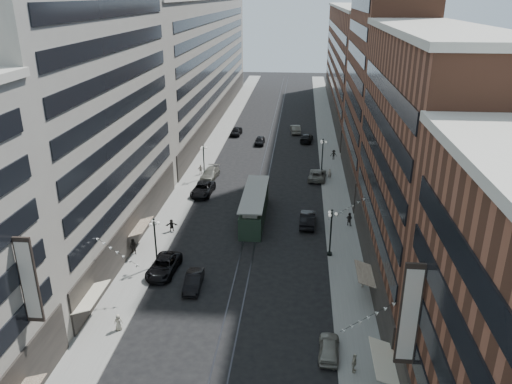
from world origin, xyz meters
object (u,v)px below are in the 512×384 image
(lamppost_sw_far, at_px, (155,241))
(pedestrian_7, at_px, (349,219))
(car_10, at_px, (308,219))
(car_13, at_px, (260,141))
(car_8, at_px, (210,174))
(car_9, at_px, (236,131))
(pedestrian_4, at_px, (354,363))
(car_11, at_px, (317,175))
(car_5, at_px, (193,281))
(car_14, at_px, (295,129))
(lamppost_sw_mid, at_px, (204,161))
(pedestrian_1, at_px, (118,322))
(pedestrian_extra_0, at_px, (362,279))
(pedestrian_8, at_px, (329,174))
(car_12, at_px, (307,138))
(lamppost_se_far, at_px, (331,231))
(pedestrian_6, at_px, (201,170))
(car_7, at_px, (203,189))
(streetcar, at_px, (255,207))
(pedestrian_5, at_px, (172,225))
(car_2, at_px, (164,266))
(pedestrian_2, at_px, (134,247))
(pedestrian_9, at_px, (334,155))
(lamppost_se_mid, at_px, (322,154))
(car_4, at_px, (329,348))

(lamppost_sw_far, bearing_deg, pedestrian_7, 29.47)
(car_10, distance_m, car_13, 36.51)
(car_8, distance_m, car_9, 25.93)
(pedestrian_4, relative_size, car_11, 0.30)
(car_5, relative_size, car_14, 0.86)
(lamppost_sw_mid, height_order, pedestrian_1, lamppost_sw_mid)
(car_14, relative_size, pedestrian_7, 3.06)
(car_5, bearing_deg, pedestrian_extra_0, 3.26)
(car_10, relative_size, pedestrian_7, 3.10)
(pedestrian_7, distance_m, pedestrian_8, 16.74)
(car_5, height_order, car_12, car_12)
(lamppost_se_far, bearing_deg, car_14, 95.13)
(car_12, height_order, pedestrian_6, pedestrian_6)
(car_9, relative_size, pedestrian_extra_0, 3.20)
(car_10, relative_size, pedestrian_6, 3.36)
(lamppost_sw_far, height_order, pedestrian_1, lamppost_sw_far)
(car_9, xyz_separation_m, car_14, (12.07, 2.82, 0.04))
(car_7, bearing_deg, car_5, -77.87)
(lamppost_sw_far, distance_m, car_13, 47.77)
(pedestrian_6, xyz_separation_m, pedestrian_7, (22.11, -16.91, 0.06))
(streetcar, xyz_separation_m, pedestrian_5, (-9.69, -4.77, -0.75))
(lamppost_se_far, distance_m, pedestrian_7, 8.69)
(car_2, xyz_separation_m, pedestrian_2, (-4.28, 3.35, 0.28))
(car_7, relative_size, car_13, 1.35)
(car_13, bearing_deg, pedestrian_2, -101.62)
(car_8, distance_m, pedestrian_9, 22.69)
(car_5, xyz_separation_m, pedestrian_1, (-5.00, -7.32, 0.18))
(car_2, height_order, car_11, car_2)
(lamppost_se_far, bearing_deg, pedestrian_9, 86.27)
(streetcar, height_order, car_13, streetcar)
(lamppost_sw_mid, bearing_deg, pedestrian_9, 29.23)
(streetcar, height_order, car_11, streetcar)
(car_7, bearing_deg, lamppost_sw_mid, 102.14)
(lamppost_sw_far, relative_size, pedestrian_8, 3.31)
(car_5, xyz_separation_m, car_8, (-3.90, 31.25, 0.05))
(car_11, xyz_separation_m, car_13, (-10.60, 18.57, -0.02))
(lamppost_se_mid, distance_m, streetcar, 21.12)
(pedestrian_extra_0, bearing_deg, lamppost_sw_mid, -132.62)
(lamppost_sw_mid, height_order, pedestrian_8, lamppost_sw_mid)
(lamppost_sw_mid, bearing_deg, car_7, -81.28)
(car_10, relative_size, pedestrian_8, 3.16)
(pedestrian_2, xyz_separation_m, car_7, (4.20, 18.56, -0.25))
(pedestrian_1, bearing_deg, car_5, -133.97)
(pedestrian_1, bearing_deg, car_7, -101.89)
(lamppost_se_mid, xyz_separation_m, pedestrian_9, (2.25, 6.56, -2.08))
(car_4, distance_m, car_12, 62.39)
(pedestrian_1, distance_m, pedestrian_5, 19.26)
(car_7, height_order, pedestrian_9, pedestrian_9)
(pedestrian_8, bearing_deg, pedestrian_extra_0, 86.45)
(car_7, distance_m, pedestrian_7, 22.06)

